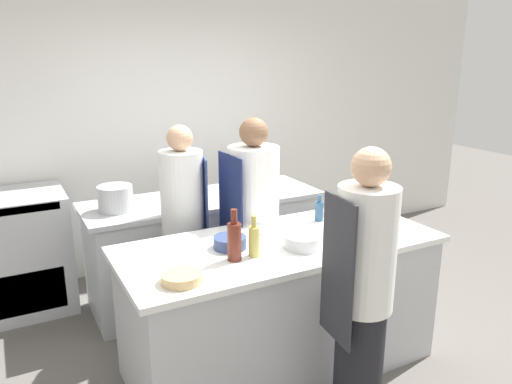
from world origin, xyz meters
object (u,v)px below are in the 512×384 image
at_px(oven_range, 8,254).
at_px(bowl_mixing_large, 182,278).
at_px(bottle_olive_oil, 363,233).
at_px(bottle_vinegar, 254,240).
at_px(stockpot, 115,198).
at_px(bowl_prep_small, 230,242).
at_px(bottle_wine, 234,240).
at_px(bowl_ceramic_blue, 303,242).
at_px(chef_at_prep_near, 362,295).
at_px(chef_at_pass_far, 253,228).
at_px(bottle_cooking_oil, 319,210).
at_px(bottle_water, 377,225).
at_px(chef_at_stove, 184,231).
at_px(cup, 330,209).
at_px(bottle_sauce, 365,213).

distance_m(oven_range, bowl_mixing_large, 2.20).
xyz_separation_m(bottle_olive_oil, bottle_vinegar, (-0.64, 0.23, -0.01)).
bearing_deg(bottle_vinegar, stockpot, 112.43).
relative_size(bottle_vinegar, bowl_prep_small, 1.23).
distance_m(bottle_wine, bowl_mixing_large, 0.42).
bearing_deg(bowl_mixing_large, bowl_ceramic_blue, 6.89).
relative_size(bottle_wine, stockpot, 1.18).
xyz_separation_m(chef_at_prep_near, stockpot, (-0.90, 1.89, 0.18)).
relative_size(chef_at_prep_near, chef_at_pass_far, 1.00).
distance_m(bottle_vinegar, bottle_cooking_oil, 0.81).
distance_m(bottle_olive_oil, bottle_wine, 0.81).
bearing_deg(bowl_ceramic_blue, chef_at_prep_near, -86.88).
xyz_separation_m(bottle_water, bowl_prep_small, (-0.93, 0.31, -0.06)).
height_order(chef_at_stove, cup, chef_at_stove).
relative_size(bottle_olive_oil, bowl_prep_small, 1.33).
xyz_separation_m(chef_at_stove, cup, (1.02, -0.46, 0.15)).
distance_m(bottle_vinegar, bowl_ceramic_blue, 0.34).
distance_m(chef_at_pass_far, bottle_sauce, 0.86).
height_order(oven_range, chef_at_pass_far, chef_at_pass_far).
xyz_separation_m(chef_at_pass_far, bowl_ceramic_blue, (-0.02, -0.71, 0.14)).
height_order(bottle_cooking_oil, bowl_mixing_large, bottle_cooking_oil).
xyz_separation_m(oven_range, chef_at_prep_near, (1.69, -2.44, 0.34)).
distance_m(chef_at_pass_far, bottle_wine, 0.85).
distance_m(chef_at_pass_far, cup, 0.61).
bearing_deg(bottle_olive_oil, bottle_vinegar, 160.19).
height_order(bottle_cooking_oil, stockpot, stockpot).
relative_size(oven_range, cup, 11.27).
bearing_deg(chef_at_prep_near, chef_at_pass_far, 7.14).
height_order(bottle_olive_oil, bowl_mixing_large, bottle_olive_oil).
height_order(bowl_prep_small, cup, cup).
bearing_deg(chef_at_pass_far, oven_range, 53.16).
distance_m(bottle_water, stockpot, 1.99).
bearing_deg(bowl_prep_small, chef_at_stove, 94.30).
bearing_deg(bottle_olive_oil, chef_at_prep_near, -128.41).
distance_m(oven_range, bowl_ceramic_blue, 2.56).
bearing_deg(stockpot, bottle_water, -45.71).
relative_size(chef_at_pass_far, bottle_sauce, 5.66).
relative_size(bottle_sauce, stockpot, 1.09).
relative_size(bottle_olive_oil, bottle_cooking_oil, 1.41).
xyz_separation_m(chef_at_prep_near, bowl_prep_small, (-0.44, 0.77, 0.12)).
relative_size(bottle_water, stockpot, 0.89).
height_order(oven_range, stockpot, stockpot).
bearing_deg(oven_range, cup, -32.46).
relative_size(chef_at_stove, bottle_sauce, 5.49).
height_order(bottle_vinegar, cup, bottle_vinegar).
bearing_deg(bowl_mixing_large, oven_range, 112.36).
height_order(chef_at_pass_far, stockpot, chef_at_pass_far).
distance_m(bottle_sauce, bowl_ceramic_blue, 0.59).
bearing_deg(bowl_mixing_large, chef_at_stove, 69.62).
bearing_deg(bottle_cooking_oil, bowl_mixing_large, -158.31).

